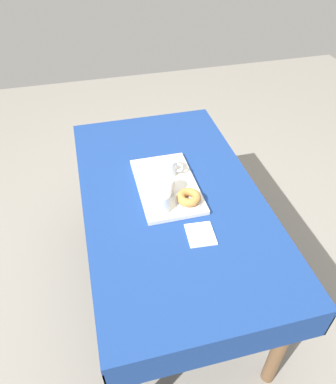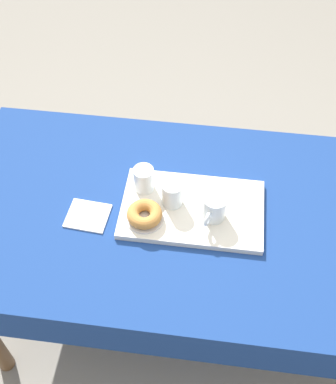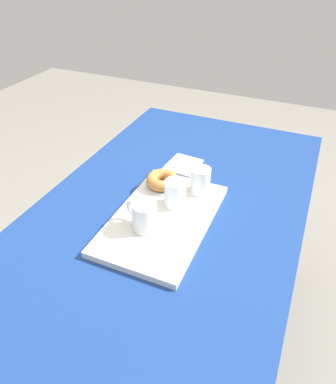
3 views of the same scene
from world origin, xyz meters
name	(u,v)px [view 3 (image 3 of 3)]	position (x,y,z in m)	size (l,w,h in m)	color
ground_plane	(167,338)	(0.00, 0.00, 0.00)	(6.00, 6.00, 0.00)	gray
dining_table	(167,232)	(0.00, 0.00, 0.64)	(1.49, 0.84, 0.73)	navy
serving_tray	(163,219)	(-0.05, -0.01, 0.74)	(0.46, 0.28, 0.02)	silver
tea_mug_left	(144,217)	(-0.12, 0.02, 0.79)	(0.07, 0.11, 0.09)	white
water_glass_near	(175,195)	(0.01, -0.02, 0.79)	(0.07, 0.07, 0.09)	white
water_glass_far	(200,182)	(0.11, -0.07, 0.79)	(0.07, 0.07, 0.09)	white
donut_plate_left	(163,186)	(0.09, 0.06, 0.76)	(0.12, 0.12, 0.01)	silver
sugar_donut_left	(163,180)	(0.09, 0.06, 0.78)	(0.11, 0.11, 0.04)	#BC7F3D
paper_napkin	(183,165)	(0.28, 0.06, 0.73)	(0.13, 0.12, 0.01)	white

